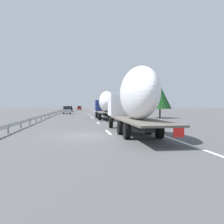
{
  "coord_description": "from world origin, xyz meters",
  "views": [
    {
      "loc": [
        -16.94,
        0.59,
        2.2
      ],
      "look_at": [
        13.06,
        -3.69,
        1.32
      ],
      "focal_mm": 37.65,
      "sensor_mm": 36.0,
      "label": 1
    }
  ],
  "objects_px": {
    "car_red_compact": "(79,108)",
    "road_sign": "(107,106)",
    "car_black_suv": "(70,109)",
    "car_silver_hatch": "(67,110)",
    "truck_trailing": "(134,98)",
    "truck_lead": "(106,104)"
  },
  "relations": [
    {
      "from": "truck_trailing",
      "to": "car_red_compact",
      "type": "distance_m",
      "value": 86.43
    },
    {
      "from": "truck_trailing",
      "to": "road_sign",
      "type": "xyz_separation_m",
      "value": [
        42.18,
        -3.1,
        -0.62
      ]
    },
    {
      "from": "car_silver_hatch",
      "to": "road_sign",
      "type": "bearing_deg",
      "value": -94.99
    },
    {
      "from": "car_red_compact",
      "to": "car_black_suv",
      "type": "height_order",
      "value": "car_black_suv"
    },
    {
      "from": "truck_trailing",
      "to": "car_black_suv",
      "type": "distance_m",
      "value": 66.58
    },
    {
      "from": "car_red_compact",
      "to": "car_silver_hatch",
      "type": "xyz_separation_m",
      "value": [
        -43.26,
        3.27,
        0.05
      ]
    },
    {
      "from": "truck_lead",
      "to": "truck_trailing",
      "type": "relative_size",
      "value": 0.9
    },
    {
      "from": "car_silver_hatch",
      "to": "truck_trailing",
      "type": "bearing_deg",
      "value": -170.63
    },
    {
      "from": "car_red_compact",
      "to": "car_black_suv",
      "type": "bearing_deg",
      "value": 170.43
    },
    {
      "from": "car_black_suv",
      "to": "car_red_compact",
      "type": "bearing_deg",
      "value": -9.57
    },
    {
      "from": "car_red_compact",
      "to": "road_sign",
      "type": "bearing_deg",
      "value": -171.07
    },
    {
      "from": "truck_trailing",
      "to": "road_sign",
      "type": "distance_m",
      "value": 42.29
    },
    {
      "from": "car_red_compact",
      "to": "road_sign",
      "type": "relative_size",
      "value": 1.48
    },
    {
      "from": "car_red_compact",
      "to": "car_black_suv",
      "type": "relative_size",
      "value": 1.02
    },
    {
      "from": "truck_lead",
      "to": "car_red_compact",
      "type": "height_order",
      "value": "truck_lead"
    },
    {
      "from": "car_black_suv",
      "to": "car_silver_hatch",
      "type": "relative_size",
      "value": 0.99
    },
    {
      "from": "truck_lead",
      "to": "road_sign",
      "type": "distance_m",
      "value": 23.28
    },
    {
      "from": "truck_trailing",
      "to": "road_sign",
      "type": "relative_size",
      "value": 4.69
    },
    {
      "from": "truck_lead",
      "to": "car_black_suv",
      "type": "bearing_deg",
      "value": 8.74
    },
    {
      "from": "car_red_compact",
      "to": "car_black_suv",
      "type": "xyz_separation_m",
      "value": [
        -20.17,
        3.4,
        0.03
      ]
    },
    {
      "from": "truck_lead",
      "to": "road_sign",
      "type": "xyz_separation_m",
      "value": [
        23.07,
        -3.1,
        -0.33
      ]
    },
    {
      "from": "car_black_suv",
      "to": "car_silver_hatch",
      "type": "height_order",
      "value": "car_silver_hatch"
    }
  ]
}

